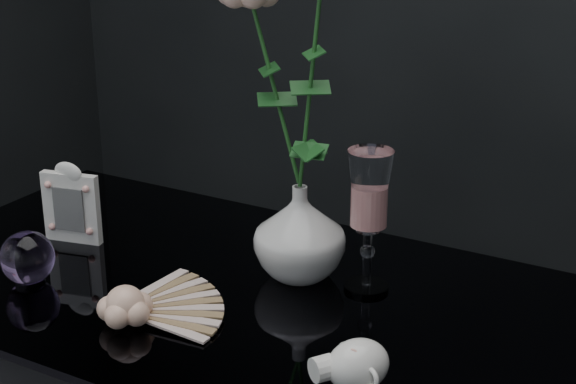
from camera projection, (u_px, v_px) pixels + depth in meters
The scene contains 8 objects.
vase at pixel (300, 232), 1.29m from camera, with size 0.14×0.14×0.14m, color silver.
wine_glass at pixel (368, 222), 1.23m from camera, with size 0.06×0.06×0.21m, color white, non-canonical shape.
picture_frame at pixel (71, 202), 1.41m from camera, with size 0.10×0.08×0.13m, color silver, non-canonical shape.
paperweight at pixel (27, 258), 1.28m from camera, with size 0.08×0.08×0.08m, color #B386D9, non-canonical shape.
paper_fan at pixel (127, 310), 1.18m from camera, with size 0.26×0.20×0.03m, color beige, non-canonical shape.
loose_rose at pixel (125, 306), 1.16m from camera, with size 0.12×0.16×0.06m, color beige, non-canonical shape.
pearl_jar at pixel (358, 363), 1.02m from camera, with size 0.21×0.22×0.06m, color white, non-canonical shape.
roses at pixel (291, 57), 1.21m from camera, with size 0.18×0.11×0.40m.
Camera 1 is at (0.64, -0.91, 1.34)m, focal length 55.00 mm.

